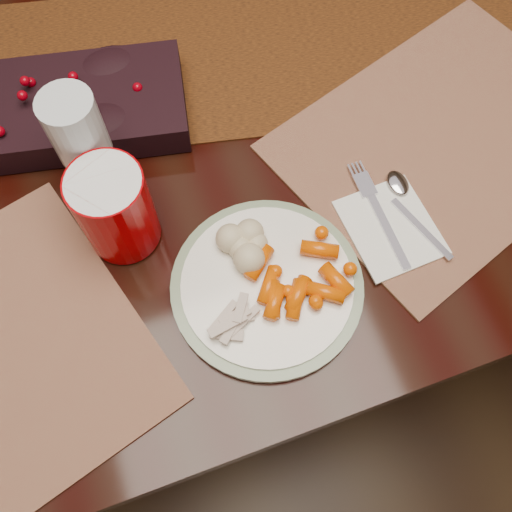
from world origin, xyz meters
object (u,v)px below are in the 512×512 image
object	(u,v)px
dining_table	(224,214)
turkey_shreds	(234,322)
baby_carrots	(298,277)
placemat_main	(447,139)
mashed_potatoes	(240,246)
wine_glass	(86,150)
napkin	(390,228)
centerpiece	(70,104)
dinner_plate	(267,285)
red_cup	(115,209)

from	to	relation	value
dining_table	turkey_shreds	xyz separation A→B (m)	(-0.09, -0.35, 0.40)
dining_table	baby_carrots	distance (m)	0.52
placemat_main	baby_carrots	world-z (taller)	baby_carrots
dining_table	mashed_potatoes	world-z (taller)	mashed_potatoes
placemat_main	wine_glass	bearing A→B (deg)	150.64
placemat_main	mashed_potatoes	size ratio (longest dim) A/B	6.12
placemat_main	wine_glass	xyz separation A→B (m)	(-0.48, 0.09, 0.09)
baby_carrots	mashed_potatoes	world-z (taller)	mashed_potatoes
napkin	wine_glass	size ratio (longest dim) A/B	0.70
mashed_potatoes	wine_glass	bearing A→B (deg)	131.04
dining_table	turkey_shreds	size ratio (longest dim) A/B	29.04
placemat_main	napkin	world-z (taller)	napkin
centerpiece	mashed_potatoes	xyz separation A→B (m)	(0.15, -0.29, 0.00)
dinner_plate	centerpiece	bearing A→B (deg)	116.46
baby_carrots	turkey_shreds	size ratio (longest dim) A/B	1.63
baby_carrots	mashed_potatoes	size ratio (longest dim) A/B	1.35
red_cup	wine_glass	bearing A→B (deg)	98.38
placemat_main	wine_glass	size ratio (longest dim) A/B	2.50
placemat_main	red_cup	size ratio (longest dim) A/B	3.58
placemat_main	wine_glass	distance (m)	0.50
dining_table	baby_carrots	bearing A→B (deg)	-88.67
centerpiece	baby_carrots	bearing A→B (deg)	-59.36
wine_glass	turkey_shreds	bearing A→B (deg)	-67.28
mashed_potatoes	turkey_shreds	bearing A→B (deg)	-114.34
wine_glass	red_cup	bearing A→B (deg)	-81.62
dining_table	dinner_plate	xyz separation A→B (m)	(-0.03, -0.32, 0.39)
centerpiece	napkin	xyz separation A→B (m)	(0.35, -0.32, -0.03)
mashed_potatoes	napkin	distance (m)	0.20
dinner_plate	mashed_potatoes	bearing A→B (deg)	109.29
turkey_shreds	wine_glass	bearing A→B (deg)	112.72
turkey_shreds	dining_table	bearing A→B (deg)	76.43
wine_glass	baby_carrots	bearing A→B (deg)	-48.36
dinner_plate	wine_glass	xyz separation A→B (m)	(-0.16, 0.21, 0.08)
dining_table	wine_glass	size ratio (longest dim) A/B	9.83
dining_table	mashed_potatoes	bearing A→B (deg)	-99.90
mashed_potatoes	napkin	xyz separation A→B (m)	(0.20, -0.03, -0.03)
napkin	red_cup	size ratio (longest dim) A/B	1.01
turkey_shreds	wine_glass	xyz separation A→B (m)	(-0.10, 0.25, 0.07)
dinner_plate	napkin	xyz separation A→B (m)	(0.18, 0.02, -0.00)
baby_carrots	mashed_potatoes	xyz separation A→B (m)	(-0.05, 0.06, 0.01)
baby_carrots	placemat_main	bearing A→B (deg)	25.31
turkey_shreds	wine_glass	distance (m)	0.28
dining_table	mashed_potatoes	xyz separation A→B (m)	(-0.05, -0.27, 0.41)
baby_carrots	red_cup	bearing A→B (deg)	142.25
baby_carrots	napkin	xyz separation A→B (m)	(0.15, 0.03, -0.02)
turkey_shreds	wine_glass	world-z (taller)	wine_glass
red_cup	wine_glass	xyz separation A→B (m)	(-0.01, 0.08, 0.02)
turkey_shreds	napkin	world-z (taller)	turkey_shreds
centerpiece	napkin	size ratio (longest dim) A/B	2.49
baby_carrots	wine_glass	xyz separation A→B (m)	(-0.20, 0.22, 0.06)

